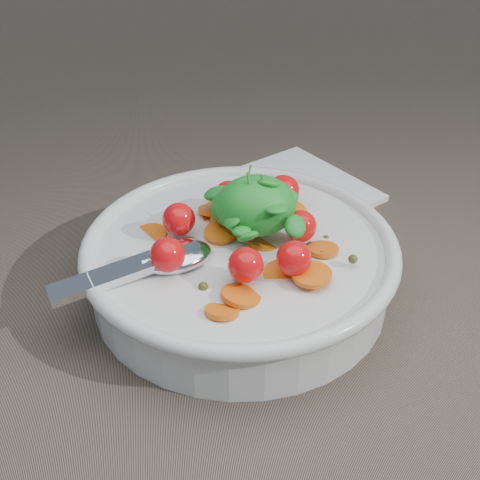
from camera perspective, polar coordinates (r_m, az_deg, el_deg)
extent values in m
plane|color=#746453|center=(0.57, -0.31, -4.03)|extent=(6.00, 6.00, 0.00)
cylinder|color=silver|center=(0.54, 0.00, -2.64)|extent=(0.27, 0.27, 0.05)
torus|color=silver|center=(0.53, 0.00, -0.43)|extent=(0.28, 0.28, 0.01)
cylinder|color=silver|center=(0.56, 0.00, -4.48)|extent=(0.13, 0.13, 0.01)
cylinder|color=brown|center=(0.54, 0.00, -2.64)|extent=(0.24, 0.24, 0.04)
cylinder|color=orange|center=(0.52, 7.86, -0.87)|extent=(0.03, 0.03, 0.01)
cylinder|color=orange|center=(0.56, 4.58, 1.70)|extent=(0.04, 0.04, 0.01)
cylinder|color=orange|center=(0.47, 0.07, -5.32)|extent=(0.04, 0.04, 0.01)
cylinder|color=orange|center=(0.53, 2.27, -0.30)|extent=(0.04, 0.04, 0.01)
cylinder|color=orange|center=(0.56, 4.83, 2.53)|extent=(0.04, 0.04, 0.01)
cylinder|color=orange|center=(0.46, -1.70, -6.74)|extent=(0.04, 0.03, 0.01)
cylinder|color=orange|center=(0.53, -4.11, -0.86)|extent=(0.05, 0.05, 0.02)
cylinder|color=orange|center=(0.59, 0.06, 4.53)|extent=(0.03, 0.03, 0.01)
cylinder|color=orange|center=(0.48, 6.82, -3.26)|extent=(0.05, 0.05, 0.01)
cylinder|color=orange|center=(0.50, 4.02, -3.31)|extent=(0.04, 0.04, 0.01)
cylinder|color=orange|center=(0.55, -1.19, 2.00)|extent=(0.04, 0.04, 0.01)
cylinder|color=orange|center=(0.57, -2.42, 2.88)|extent=(0.04, 0.04, 0.02)
cylinder|color=orange|center=(0.57, -1.91, 1.92)|extent=(0.05, 0.05, 0.02)
cylinder|color=orange|center=(0.55, -8.61, 0.33)|extent=(0.04, 0.04, 0.01)
cylinder|color=orange|center=(0.58, -2.13, 2.90)|extent=(0.03, 0.03, 0.01)
cylinder|color=orange|center=(0.55, -0.44, 0.76)|extent=(0.04, 0.04, 0.01)
cylinder|color=orange|center=(0.54, -1.88, 0.76)|extent=(0.04, 0.04, 0.01)
sphere|color=#424A18|center=(0.51, 10.65, -1.79)|extent=(0.01, 0.01, 0.01)
sphere|color=#424A18|center=(0.56, -0.96, 1.85)|extent=(0.01, 0.01, 0.01)
sphere|color=#424A18|center=(0.53, -5.31, -0.21)|extent=(0.01, 0.01, 0.01)
sphere|color=#424A18|center=(0.48, -3.51, -4.43)|extent=(0.01, 0.01, 0.01)
sphere|color=#424A18|center=(0.61, 3.40, 4.71)|extent=(0.01, 0.01, 0.01)
sphere|color=#424A18|center=(0.48, -0.41, -3.27)|extent=(0.01, 0.01, 0.01)
sphere|color=#424A18|center=(0.56, 0.38, 2.54)|extent=(0.01, 0.01, 0.01)
sphere|color=#424A18|center=(0.55, 3.19, 1.31)|extent=(0.01, 0.01, 0.01)
sphere|color=#424A18|center=(0.52, -8.76, -1.54)|extent=(0.01, 0.01, 0.01)
sphere|color=#424A18|center=(0.53, 6.67, -0.44)|extent=(0.01, 0.01, 0.01)
sphere|color=#424A18|center=(0.54, 8.15, 0.17)|extent=(0.01, 0.01, 0.01)
sphere|color=#424A18|center=(0.52, 7.75, -1.36)|extent=(0.01, 0.01, 0.01)
sphere|color=#424A18|center=(0.56, 0.42, 1.34)|extent=(0.01, 0.01, 0.01)
sphere|color=#424A18|center=(0.50, 5.31, -2.41)|extent=(0.01, 0.01, 0.01)
sphere|color=red|center=(0.52, 5.76, 1.32)|extent=(0.03, 0.03, 0.03)
sphere|color=red|center=(0.57, 4.15, 4.68)|extent=(0.03, 0.03, 0.03)
sphere|color=red|center=(0.57, -1.08, 4.32)|extent=(0.03, 0.03, 0.03)
sphere|color=red|center=(0.53, -5.82, 1.98)|extent=(0.03, 0.03, 0.03)
sphere|color=red|center=(0.49, -6.89, -1.40)|extent=(0.03, 0.03, 0.03)
sphere|color=red|center=(0.47, 0.55, -2.38)|extent=(0.03, 0.03, 0.03)
sphere|color=red|center=(0.48, 5.12, -1.74)|extent=(0.03, 0.03, 0.03)
ellipsoid|color=green|center=(0.52, 1.52, 3.28)|extent=(0.07, 0.06, 0.05)
ellipsoid|color=green|center=(0.53, -0.65, 3.07)|extent=(0.04, 0.04, 0.03)
ellipsoid|color=green|center=(0.52, 1.67, 4.90)|extent=(0.03, 0.02, 0.02)
ellipsoid|color=green|center=(0.52, 3.79, 4.52)|extent=(0.03, 0.03, 0.01)
ellipsoid|color=green|center=(0.53, 0.70, 4.50)|extent=(0.03, 0.03, 0.02)
ellipsoid|color=green|center=(0.52, 0.25, 4.62)|extent=(0.03, 0.03, 0.02)
ellipsoid|color=green|center=(0.50, 1.91, 2.31)|extent=(0.03, 0.03, 0.01)
ellipsoid|color=green|center=(0.52, 1.96, 4.45)|extent=(0.02, 0.02, 0.01)
ellipsoid|color=green|center=(0.55, -0.61, 4.34)|extent=(0.02, 0.02, 0.02)
ellipsoid|color=green|center=(0.54, 2.89, 4.13)|extent=(0.02, 0.02, 0.01)
ellipsoid|color=green|center=(0.51, 2.71, 5.36)|extent=(0.03, 0.02, 0.02)
ellipsoid|color=green|center=(0.51, 0.98, 4.50)|extent=(0.03, 0.03, 0.01)
ellipsoid|color=green|center=(0.49, 3.48, 2.96)|extent=(0.03, 0.03, 0.01)
ellipsoid|color=green|center=(0.52, 1.86, 4.84)|extent=(0.02, 0.02, 0.02)
ellipsoid|color=green|center=(0.55, 1.50, 5.09)|extent=(0.02, 0.02, 0.02)
ellipsoid|color=green|center=(0.49, 0.75, 0.37)|extent=(0.02, 0.02, 0.02)
ellipsoid|color=green|center=(0.51, 1.39, 4.86)|extent=(0.03, 0.03, 0.01)
ellipsoid|color=green|center=(0.51, 2.51, 3.02)|extent=(0.03, 0.03, 0.02)
ellipsoid|color=green|center=(0.52, 4.59, 4.21)|extent=(0.02, 0.02, 0.02)
ellipsoid|color=green|center=(0.50, 0.13, 0.89)|extent=(0.02, 0.02, 0.01)
ellipsoid|color=green|center=(0.55, -2.26, 4.47)|extent=(0.03, 0.03, 0.02)
ellipsoid|color=green|center=(0.50, -0.71, 1.94)|extent=(0.02, 0.02, 0.02)
ellipsoid|color=green|center=(0.52, -0.09, 4.39)|extent=(0.03, 0.02, 0.01)
ellipsoid|color=green|center=(0.50, 5.26, 1.30)|extent=(0.03, 0.03, 0.02)
cylinder|color=#4C8C33|center=(0.52, 2.59, 4.58)|extent=(0.02, 0.01, 0.04)
cylinder|color=#4C8C33|center=(0.52, 0.44, 4.71)|extent=(0.01, 0.01, 0.04)
cylinder|color=#4C8C33|center=(0.51, 1.08, 3.99)|extent=(0.01, 0.01, 0.05)
ellipsoid|color=silver|center=(0.51, -6.03, -1.54)|extent=(0.07, 0.06, 0.02)
cube|color=silver|center=(0.50, -11.24, -3.02)|extent=(0.12, 0.06, 0.02)
cylinder|color=silver|center=(0.50, -8.09, -2.02)|extent=(0.02, 0.02, 0.01)
cube|color=white|center=(0.70, 4.08, 4.36)|extent=(0.24, 0.23, 0.01)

